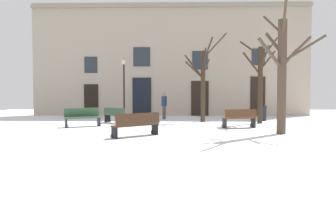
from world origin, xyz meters
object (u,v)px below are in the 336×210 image
bench_by_litter_bin (240,118)px  person_near_bench (164,104)px  tree_near_facade (282,71)px  streetlamp (124,81)px  tree_foreground (260,79)px  bench_far_corner (82,117)px  litter_bin (262,113)px  bench_back_to_back_left (116,115)px  tree_right_of_center (203,81)px  bench_facing_shops (136,124)px

bench_by_litter_bin → person_near_bench: (-3.71, 4.65, 0.47)m
tree_near_facade → streetlamp: size_ratio=1.39×
tree_foreground → bench_far_corner: tree_foreground is taller
litter_bin → bench_by_litter_bin: size_ratio=0.55×
tree_foreground → person_near_bench: bearing=154.9°
bench_by_litter_bin → litter_bin: bearing=-132.1°
streetlamp → person_near_bench: 3.12m
litter_bin → bench_by_litter_bin: bearing=-119.3°
tree_near_facade → bench_by_litter_bin: tree_near_facade is taller
streetlamp → bench_far_corner: size_ratio=2.26×
streetlamp → litter_bin: (8.44, -1.74, -1.92)m
tree_foreground → litter_bin: size_ratio=5.05×
bench_far_corner → bench_back_to_back_left: bearing=27.3°
tree_right_of_center → tree_foreground: bearing=-14.6°
tree_near_facade → bench_by_litter_bin: 3.15m
bench_facing_shops → streetlamp: bearing=-115.3°
tree_near_facade → bench_facing_shops: bearing=-171.0°
tree_right_of_center → bench_back_to_back_left: bearing=-171.3°
bench_back_to_back_left → person_near_bench: size_ratio=0.93×
tree_right_of_center → tree_near_facade: tree_near_facade is taller
person_near_bench → bench_by_litter_bin: bearing=56.7°
bench_facing_shops → bench_far_corner: 4.49m
tree_foreground → person_near_bench: 5.95m
bench_far_corner → person_near_bench: bearing=19.8°
bench_back_to_back_left → bench_far_corner: bench_far_corner is taller
tree_right_of_center → bench_far_corner: tree_right_of_center is taller
litter_bin → bench_far_corner: size_ratio=0.53×
streetlamp → person_near_bench: size_ratio=2.32×
litter_bin → person_near_bench: 5.90m
streetlamp → litter_bin: streetlamp is taller
bench_facing_shops → bench_far_corner: bearing=-85.1°
litter_bin → bench_back_to_back_left: litter_bin is taller
tree_foreground → litter_bin: (0.58, 1.55, -1.91)m
tree_foreground → bench_far_corner: (-9.05, -1.82, -1.91)m
tree_right_of_center → streetlamp: size_ratio=1.28×
bench_facing_shops → bench_by_litter_bin: bench_facing_shops is taller
tree_near_facade → streetlamp: bearing=135.4°
bench_by_litter_bin → streetlamp: bearing=-53.7°
tree_near_facade → bench_far_corner: tree_near_facade is taller
litter_bin → tree_near_facade: bearing=-98.4°
bench_far_corner → person_near_bench: (3.82, 4.27, 0.47)m
tree_near_facade → person_near_bench: bearing=126.7°
tree_near_facade → bench_by_litter_bin: (-1.26, 2.02, -2.08)m
bench_back_to_back_left → person_near_bench: 3.54m
tree_near_facade → litter_bin: size_ratio=5.95×
person_near_bench → bench_far_corner: bearing=-23.7°
tree_foreground → bench_far_corner: size_ratio=2.66×
litter_bin → bench_back_to_back_left: (-8.36, -1.50, -0.03)m
litter_bin → person_near_bench: bearing=171.2°
bench_facing_shops → person_near_bench: 7.62m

